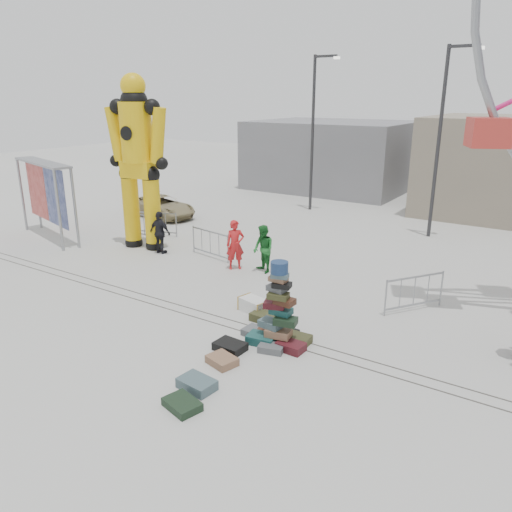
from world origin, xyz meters
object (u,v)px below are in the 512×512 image
Objects in this scene: lamp_post_left at (314,126)px; barricade_wheel_front at (414,293)px; parked_suv at (162,206)px; barricade_dummy_a at (144,226)px; lamp_post_right at (442,134)px; crash_test_dummy at (138,157)px; pedestrian_red at (235,245)px; barricade_dummy_c at (210,244)px; steamer_trunk at (254,305)px; barricade_dummy_b at (155,224)px; suitcase_tower at (279,322)px; banner_scaffold at (44,181)px; pedestrian_black at (160,233)px; pedestrian_green at (263,249)px.

barricade_wheel_front is (8.73, -10.52, -3.93)m from lamp_post_left.
barricade_dummy_a is at bearing -137.72° from parked_suv.
crash_test_dummy is at bearing -139.30° from lamp_post_right.
lamp_post_left is 11.17m from pedestrian_red.
lamp_post_right is 9.54m from barricade_wheel_front.
barricade_dummy_c is at bearing -2.11° from crash_test_dummy.
crash_test_dummy is 8.72m from steamer_trunk.
lamp_post_left is 4.00× the size of barricade_dummy_b.
suitcase_tower is at bearing -174.97° from barricade_wheel_front.
lamp_post_right is 10.27m from pedestrian_red.
pedestrian_black is (5.61, 1.04, -1.68)m from banner_scaffold.
pedestrian_black reaches higher than barricade_dummy_a.
banner_scaffold is at bearing 143.08° from pedestrian_red.
barricade_dummy_c is 1.17× the size of pedestrian_black.
suitcase_tower reaches higher than parked_suv.
barricade_dummy_b is 2.74m from pedestrian_black.
pedestrian_black is (-10.11, 0.06, 0.30)m from barricade_wheel_front.
barricade_dummy_a is 12.29m from barricade_wheel_front.
steamer_trunk is at bearing -115.24° from parked_suv.
pedestrian_red reaches higher than parked_suv.
parked_suv is at bearing -48.03° from pedestrian_black.
banner_scaffold is 4.99m from barricade_dummy_b.
barricade_dummy_a is at bearing -177.31° from barricade_dummy_c.
banner_scaffold is 2.59× the size of pedestrian_red.
lamp_post_left is at bearing 73.94° from banner_scaffold.
crash_test_dummy is 1.79× the size of parked_suv.
barricade_dummy_c is 8.14m from barricade_wheel_front.
lamp_post_left is 10.56m from crash_test_dummy.
banner_scaffold is at bearing -174.81° from steamer_trunk.
barricade_dummy_b is at bearing -42.65° from pedestrian_black.
barricade_dummy_c and barricade_wheel_front have the same top height.
pedestrian_black is at bearing -29.63° from barricade_dummy_a.
barricade_dummy_c is 7.50m from parked_suv.
barricade_dummy_a is at bearing 146.78° from suitcase_tower.
crash_test_dummy is at bearing 149.19° from suitcase_tower.
barricade_dummy_a is at bearing -117.23° from barricade_dummy_b.
pedestrian_red is 0.46× the size of parked_suv.
steamer_trunk is at bearing 155.60° from pedestrian_black.
pedestrian_red is at bearing -179.22° from pedestrian_black.
steamer_trunk is 0.50× the size of pedestrian_black.
banner_scaffold is 2.35× the size of barricade_dummy_a.
lamp_post_left is at bearing 57.93° from pedestrian_red.
crash_test_dummy is at bearing -12.39° from pedestrian_black.
parked_suv is at bearing 92.62° from banner_scaffold.
banner_scaffold is at bearing -147.36° from barricade_dummy_a.
suitcase_tower is 1.30× the size of pedestrian_green.
banner_scaffold is at bearing -145.81° from lamp_post_right.
steamer_trunk is 0.50× the size of pedestrian_green.
banner_scaffold reaches higher than steamer_trunk.
crash_test_dummy is 6.29m from parked_suv.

